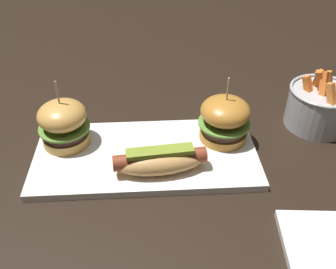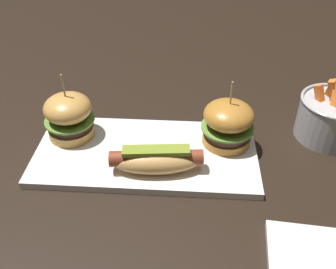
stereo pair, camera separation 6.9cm
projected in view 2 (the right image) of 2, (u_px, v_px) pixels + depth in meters
ground_plane at (146, 156)px, 0.72m from camera, size 3.00×3.00×0.00m
platter_main at (146, 153)px, 0.72m from camera, size 0.41×0.20×0.01m
hot_dog at (156, 160)px, 0.66m from camera, size 0.16×0.07×0.05m
slider_left at (69, 116)px, 0.73m from camera, size 0.10×0.10×0.13m
slider_right at (228, 123)px, 0.71m from camera, size 0.10×0.10×0.13m
fries_bucket at (332, 117)px, 0.75m from camera, size 0.13×0.13×0.14m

